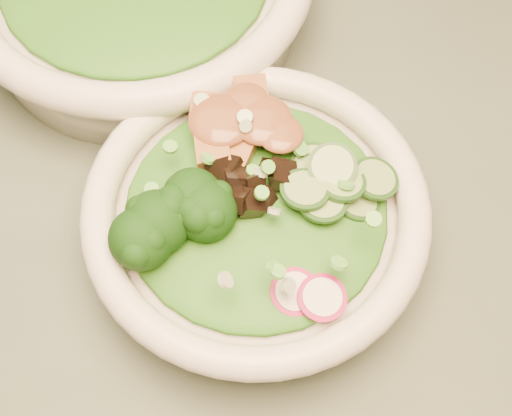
# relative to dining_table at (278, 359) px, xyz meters

# --- Properties ---
(dining_table) EXTENTS (1.20, 0.80, 0.75)m
(dining_table) POSITION_rel_dining_table_xyz_m (0.00, 0.00, 0.00)
(dining_table) COLOR black
(dining_table) RESTS_ON ground
(salad_bowl) EXTENTS (0.24, 0.24, 0.07)m
(salad_bowl) POSITION_rel_dining_table_xyz_m (-0.03, 0.05, 0.15)
(salad_bowl) COLOR white
(salad_bowl) RESTS_ON dining_table
(lettuce_bed) EXTENTS (0.18, 0.18, 0.02)m
(lettuce_bed) POSITION_rel_dining_table_xyz_m (-0.03, 0.05, 0.17)
(lettuce_bed) COLOR #165512
(lettuce_bed) RESTS_ON salad_bowl
(broccoli_florets) EXTENTS (0.09, 0.09, 0.04)m
(broccoli_florets) POSITION_rel_dining_table_xyz_m (-0.08, 0.03, 0.18)
(broccoli_florets) COLOR black
(broccoli_florets) RESTS_ON salad_bowl
(radish_slices) EXTENTS (0.11, 0.07, 0.02)m
(radish_slices) POSITION_rel_dining_table_xyz_m (-0.00, 0.00, 0.17)
(radish_slices) COLOR maroon
(radish_slices) RESTS_ON salad_bowl
(cucumber_slices) EXTENTS (0.08, 0.08, 0.03)m
(cucumber_slices) POSITION_rel_dining_table_xyz_m (0.02, 0.08, 0.18)
(cucumber_slices) COLOR #7CAA5E
(cucumber_slices) RESTS_ON salad_bowl
(mushroom_heap) EXTENTS (0.08, 0.08, 0.04)m
(mushroom_heap) POSITION_rel_dining_table_xyz_m (-0.03, 0.06, 0.18)
(mushroom_heap) COLOR black
(mushroom_heap) RESTS_ON salad_bowl
(tofu_cubes) EXTENTS (0.10, 0.08, 0.03)m
(tofu_cubes) POSITION_rel_dining_table_xyz_m (-0.05, 0.11, 0.18)
(tofu_cubes) COLOR #9A6333
(tofu_cubes) RESTS_ON salad_bowl
(peanut_sauce) EXTENTS (0.06, 0.05, 0.01)m
(peanut_sauce) POSITION_rel_dining_table_xyz_m (-0.05, 0.11, 0.19)
(peanut_sauce) COLOR brown
(peanut_sauce) RESTS_ON tofu_cubes
(scallion_garnish) EXTENTS (0.17, 0.17, 0.02)m
(scallion_garnish) POSITION_rel_dining_table_xyz_m (-0.03, 0.05, 0.19)
(scallion_garnish) COLOR #5FBC42
(scallion_garnish) RESTS_ON salad_bowl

